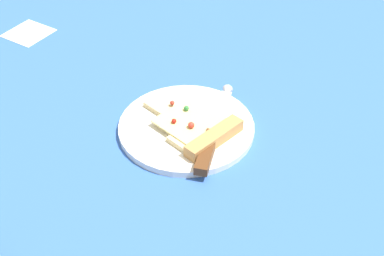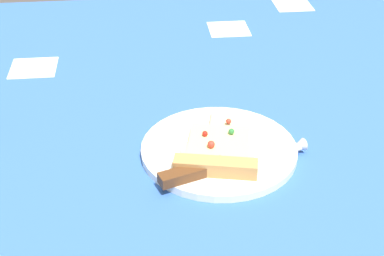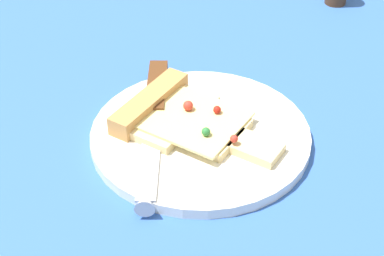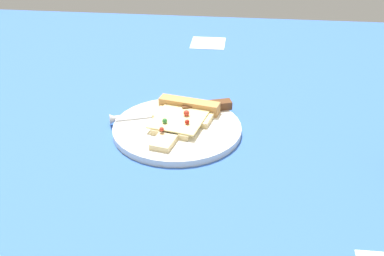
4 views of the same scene
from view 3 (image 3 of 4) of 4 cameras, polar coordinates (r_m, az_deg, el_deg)
name	(u,v)px [view 3 (image 3 of 4)]	position (r cm, az deg, el deg)	size (l,w,h in cm)	color
ground_plane	(209,134)	(67.88, 1.68, -0.58)	(143.02, 143.02, 3.00)	#3360B7
plate	(202,136)	(64.26, 1.03, -0.74)	(24.03, 24.03, 1.23)	white
pizza_slice	(182,118)	(64.51, -0.95, 1.01)	(18.67, 13.01, 2.42)	beige
knife	(154,113)	(65.62, -3.69, 1.46)	(9.82, 23.37, 2.45)	silver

